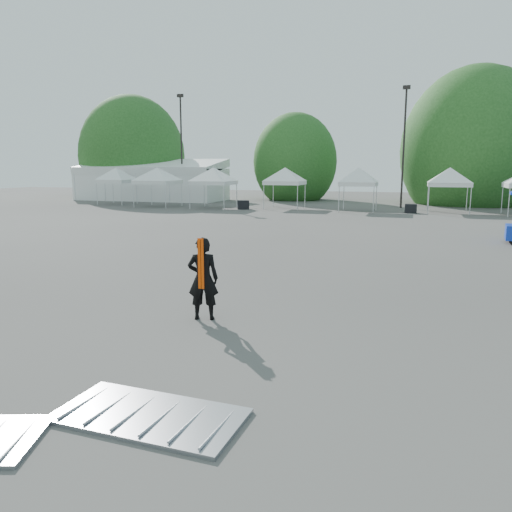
% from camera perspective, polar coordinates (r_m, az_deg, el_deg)
% --- Properties ---
extents(ground, '(120.00, 120.00, 0.00)m').
position_cam_1_polar(ground, '(12.52, -2.73, -5.24)').
color(ground, '#474442').
rests_on(ground, ground).
extents(marquee, '(15.00, 6.25, 4.23)m').
position_cam_1_polar(marquee, '(53.25, -11.84, 8.41)').
color(marquee, white).
rests_on(marquee, ground).
extents(light_pole_west, '(0.60, 0.25, 10.30)m').
position_cam_1_polar(light_pole_west, '(50.54, -8.53, 12.74)').
color(light_pole_west, black).
rests_on(light_pole_west, ground).
extents(light_pole_east, '(0.60, 0.25, 9.80)m').
position_cam_1_polar(light_pole_east, '(43.38, 16.56, 12.57)').
color(light_pole_east, black).
rests_on(light_pole_east, ground).
extents(tree_far_w, '(4.80, 4.80, 7.30)m').
position_cam_1_polar(tree_far_w, '(57.86, -13.95, 10.99)').
color(tree_far_w, '#382314').
rests_on(tree_far_w, ground).
extents(tree_mid_w, '(4.16, 4.16, 6.33)m').
position_cam_1_polar(tree_mid_w, '(52.75, 4.48, 10.70)').
color(tree_mid_w, '#382314').
rests_on(tree_mid_w, ground).
extents(tree_mid_e, '(5.12, 5.12, 7.79)m').
position_cam_1_polar(tree_mid_e, '(50.55, 23.67, 10.97)').
color(tree_mid_e, '#382314').
rests_on(tree_mid_e, ground).
extents(tent_a, '(3.87, 3.87, 3.88)m').
position_cam_1_polar(tent_a, '(47.62, -15.70, 9.39)').
color(tent_a, silver).
rests_on(tent_a, ground).
extents(tent_b, '(4.52, 4.52, 3.88)m').
position_cam_1_polar(tent_b, '(43.89, -11.22, 9.55)').
color(tent_b, silver).
rests_on(tent_b, ground).
extents(tent_c, '(4.48, 4.48, 3.88)m').
position_cam_1_polar(tent_c, '(41.55, -4.90, 9.68)').
color(tent_c, silver).
rests_on(tent_c, ground).
extents(tent_d, '(4.22, 4.22, 3.88)m').
position_cam_1_polar(tent_d, '(41.45, 3.34, 9.70)').
color(tent_d, silver).
rests_on(tent_d, ground).
extents(tent_e, '(3.89, 3.89, 3.88)m').
position_cam_1_polar(tent_e, '(39.25, 11.69, 9.49)').
color(tent_e, silver).
rests_on(tent_e, ground).
extents(tent_f, '(4.28, 4.28, 3.88)m').
position_cam_1_polar(tent_f, '(39.91, 21.30, 9.03)').
color(tent_f, silver).
rests_on(tent_f, ground).
extents(man, '(0.77, 0.62, 1.83)m').
position_cam_1_polar(man, '(10.95, -6.07, -2.57)').
color(man, black).
rests_on(man, ground).
extents(barrier_mid, '(2.56, 1.36, 0.08)m').
position_cam_1_polar(barrier_mid, '(7.15, -12.07, -17.34)').
color(barrier_mid, '#9D9FA4').
rests_on(barrier_mid, ground).
extents(crate_west, '(1.12, 1.02, 0.71)m').
position_cam_1_polar(crate_west, '(40.45, -1.47, 5.87)').
color(crate_west, black).
rests_on(crate_west, ground).
extents(crate_mid, '(0.86, 0.67, 0.66)m').
position_cam_1_polar(crate_mid, '(38.71, 17.27, 5.20)').
color(crate_mid, black).
rests_on(crate_mid, ground).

